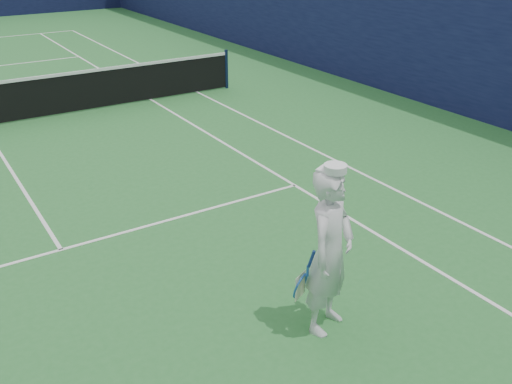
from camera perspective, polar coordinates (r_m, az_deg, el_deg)
tennis_player at (r=6.28m, az=7.40°, el=-5.98°), size 0.91×0.72×2.01m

